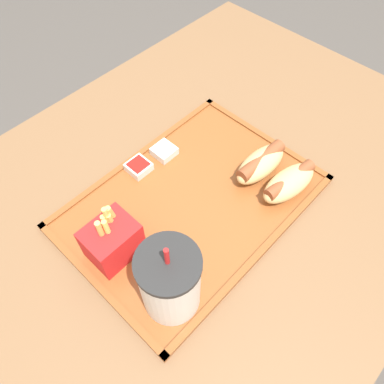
{
  "coord_description": "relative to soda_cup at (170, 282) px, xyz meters",
  "views": [
    {
      "loc": [
        0.31,
        0.28,
        1.38
      ],
      "look_at": [
        0.03,
        0.01,
        0.82
      ],
      "focal_mm": 35.0,
      "sensor_mm": 36.0,
      "label": 1
    }
  ],
  "objects": [
    {
      "name": "hot_dog_near",
      "position": [
        -0.3,
        -0.06,
        -0.04
      ],
      "size": [
        0.13,
        0.06,
        0.05
      ],
      "color": "#DBB270",
      "rests_on": "food_tray"
    },
    {
      "name": "sauce_cup_mayo",
      "position": [
        -0.2,
        -0.23,
        -0.06
      ],
      "size": [
        0.04,
        0.04,
        0.02
      ],
      "color": "silver",
      "rests_on": "food_tray"
    },
    {
      "name": "sauce_cup_ketchup",
      "position": [
        -0.14,
        -0.23,
        -0.06
      ],
      "size": [
        0.04,
        0.04,
        0.02
      ],
      "color": "silver",
      "rests_on": "food_tray"
    },
    {
      "name": "ground_plane",
      "position": [
        -0.19,
        -0.12,
        -0.86
      ],
      "size": [
        8.0,
        8.0,
        0.0
      ],
      "primitive_type": "plane",
      "color": "#4C4742"
    },
    {
      "name": "fries_carton",
      "position": [
        0.01,
        -0.13,
        -0.03
      ],
      "size": [
        0.09,
        0.07,
        0.11
      ],
      "color": "red",
      "rests_on": "food_tray"
    },
    {
      "name": "soda_cup",
      "position": [
        0.0,
        0.0,
        0.0
      ],
      "size": [
        0.09,
        0.09,
        0.17
      ],
      "color": "silver",
      "rests_on": "food_tray"
    },
    {
      "name": "dining_table",
      "position": [
        -0.19,
        -0.12,
        -0.47
      ],
      "size": [
        1.16,
        0.83,
        0.78
      ],
      "color": "brown",
      "rests_on": "ground_plane"
    },
    {
      "name": "hot_dog_far",
      "position": [
        -0.3,
        0.01,
        -0.04
      ],
      "size": [
        0.13,
        0.07,
        0.05
      ],
      "color": "#DBB270",
      "rests_on": "food_tray"
    },
    {
      "name": "food_tray",
      "position": [
        -0.16,
        -0.11,
        -0.07
      ],
      "size": [
        0.46,
        0.33,
        0.01
      ],
      "color": "brown",
      "rests_on": "dining_table"
    }
  ]
}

